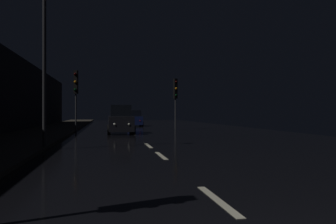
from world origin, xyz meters
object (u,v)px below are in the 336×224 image
traffic_light_far_left (76,87)px  car_distant_taillights (135,119)px  traffic_light_far_right (175,93)px  streetlamp_overhead (56,41)px  car_approaching_headlights (121,121)px

traffic_light_far_left → car_distant_taillights: (5.75, 11.03, -2.83)m
traffic_light_far_left → traffic_light_far_right: bearing=119.9°
traffic_light_far_left → streetlamp_overhead: 13.03m
car_approaching_headlights → car_distant_taillights: 13.62m
streetlamp_overhead → traffic_light_far_left: bearing=91.2°
traffic_light_far_left → streetlamp_overhead: (0.27, -12.98, 1.03)m
streetlamp_overhead → car_distant_taillights: 24.93m
streetlamp_overhead → car_distant_taillights: size_ratio=1.92×
streetlamp_overhead → car_distant_taillights: (5.49, 24.01, -3.86)m
traffic_light_far_left → car_approaching_headlights: size_ratio=1.17×
traffic_light_far_left → traffic_light_far_right: (8.92, 2.89, -0.18)m
traffic_light_far_right → car_approaching_headlights: traffic_light_far_right is taller
streetlamp_overhead → car_approaching_headlights: (3.26, 10.58, -3.72)m
traffic_light_far_left → car_approaching_headlights: bearing=67.7°
car_distant_taillights → traffic_light_far_left: bearing=152.4°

